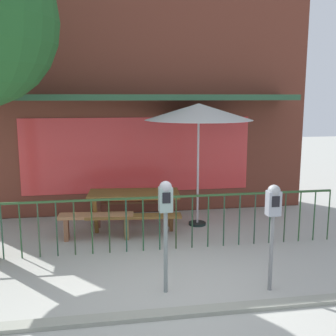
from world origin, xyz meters
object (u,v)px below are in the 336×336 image
patio_umbrella (199,112)px  picnic_table_left (134,200)px  patio_bench (96,221)px  parking_meter_near (165,207)px  parking_meter_far (273,210)px

patio_umbrella → picnic_table_left: bearing=-176.1°
picnic_table_left → patio_umbrella: size_ratio=0.76×
picnic_table_left → patio_umbrella: patio_umbrella is taller
patio_bench → parking_meter_near: (0.95, -2.32, 0.86)m
parking_meter_near → parking_meter_far: bearing=-6.9°
parking_meter_near → parking_meter_far: parking_meter_near is taller
patio_bench → parking_meter_far: size_ratio=0.95×
patio_bench → parking_meter_far: (2.40, -2.50, 0.81)m
parking_meter_near → patio_bench: bearing=112.3°
picnic_table_left → patio_umbrella: bearing=3.9°
parking_meter_near → patio_umbrella: bearing=68.2°
parking_meter_far → picnic_table_left: bearing=119.5°
parking_meter_far → patio_bench: bearing=133.8°
patio_umbrella → patio_bench: patio_umbrella is taller
patio_bench → parking_meter_far: 3.55m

